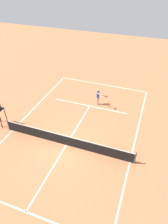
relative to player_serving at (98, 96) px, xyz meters
The scene contains 5 objects.
ground_plane 6.23m from the player_serving, 83.70° to the left, with size 60.00×60.00×0.00m, color #D37A4C.
court_lines 6.23m from the player_serving, 83.70° to the left, with size 9.88×20.40×0.01m.
tennis_net 6.17m from the player_serving, 83.70° to the left, with size 10.48×0.10×1.07m.
player_serving is the anchor object (origin of this frame).
tennis_ball 1.51m from the player_serving, 141.44° to the left, with size 0.07×0.07×0.07m, color #CCE033.
Camera 1 is at (-5.16, 10.12, 11.47)m, focal length 33.18 mm.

